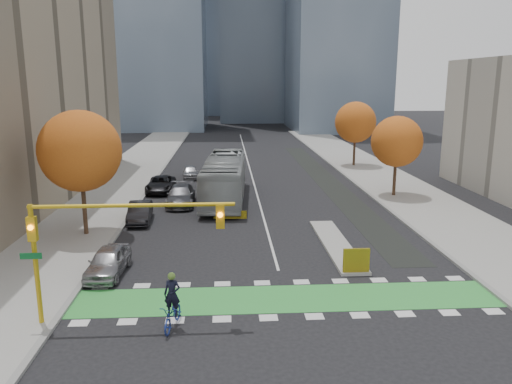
{
  "coord_description": "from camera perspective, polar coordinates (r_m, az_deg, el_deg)",
  "views": [
    {
      "loc": [
        -2.73,
        -20.1,
        9.96
      ],
      "look_at": [
        -0.84,
        11.1,
        3.0
      ],
      "focal_mm": 35.0,
      "sensor_mm": 36.0,
      "label": 1
    }
  ],
  "objects": [
    {
      "name": "parked_car_a",
      "position": [
        27.46,
        -16.55,
        -7.63
      ],
      "size": [
        1.97,
        4.38,
        1.46
      ],
      "primitive_type": "imported",
      "rotation": [
        0.0,
        0.0,
        -0.06
      ],
      "color": "gray",
      "rests_on": "ground"
    },
    {
      "name": "centre_line",
      "position": [
        60.98,
        -0.85,
        3.16
      ],
      "size": [
        0.15,
        70.0,
        0.01
      ],
      "primitive_type": "cube",
      "color": "silver",
      "rests_on": "ground"
    },
    {
      "name": "bike_crossing",
      "position": [
        23.94,
        3.48,
        -12.04
      ],
      "size": [
        20.0,
        3.0,
        0.01
      ],
      "primitive_type": "cube",
      "color": "green",
      "rests_on": "ground"
    },
    {
      "name": "sidewalk_west",
      "position": [
        42.68,
        -17.98,
        -1.46
      ],
      "size": [
        7.0,
        120.0,
        0.15
      ],
      "primitive_type": "cube",
      "color": "gray",
      "rests_on": "ground"
    },
    {
      "name": "parked_car_b",
      "position": [
        36.93,
        -13.13,
        -2.27
      ],
      "size": [
        1.8,
        4.46,
        1.44
      ],
      "primitive_type": "imported",
      "rotation": [
        0.0,
        0.0,
        0.06
      ],
      "color": "black",
      "rests_on": "ground"
    },
    {
      "name": "curb_west",
      "position": [
        41.93,
        -13.35,
        -1.43
      ],
      "size": [
        0.3,
        120.0,
        0.16
      ],
      "primitive_type": "cube",
      "color": "gray",
      "rests_on": "ground"
    },
    {
      "name": "sidewalk_east",
      "position": [
        44.37,
        18.09,
        -0.95
      ],
      "size": [
        7.0,
        120.0,
        0.15
      ],
      "primitive_type": "cube",
      "color": "gray",
      "rests_on": "ground"
    },
    {
      "name": "tree_east_far",
      "position": [
        60.24,
        11.3,
        7.82
      ],
      "size": [
        4.8,
        4.8,
        7.65
      ],
      "color": "#332114",
      "rests_on": "ground"
    },
    {
      "name": "curb_east",
      "position": [
        43.21,
        13.77,
        -1.04
      ],
      "size": [
        0.3,
        120.0,
        0.16
      ],
      "primitive_type": "cube",
      "color": "gray",
      "rests_on": "ground"
    },
    {
      "name": "parked_car_c",
      "position": [
        41.41,
        -8.6,
        -0.39
      ],
      "size": [
        2.22,
        5.42,
        1.57
      ],
      "primitive_type": "imported",
      "rotation": [
        0.0,
        0.0,
        0.0
      ],
      "color": "#545459",
      "rests_on": "ground"
    },
    {
      "name": "ground",
      "position": [
        22.6,
        3.94,
        -13.63
      ],
      "size": [
        300.0,
        300.0,
        0.0
      ],
      "primitive_type": "plane",
      "color": "black",
      "rests_on": "ground"
    },
    {
      "name": "bike_lane_paint",
      "position": [
        52.09,
        7.93,
        1.42
      ],
      "size": [
        2.5,
        50.0,
        0.01
      ],
      "primitive_type": "cube",
      "color": "black",
      "rests_on": "ground"
    },
    {
      "name": "bus",
      "position": [
        42.44,
        -3.62,
        1.57
      ],
      "size": [
        4.02,
        13.77,
        3.79
      ],
      "primitive_type": "imported",
      "rotation": [
        0.0,
        0.0,
        -0.06
      ],
      "color": "#989D9F",
      "rests_on": "ground"
    },
    {
      "name": "tree_east_near",
      "position": [
        44.89,
        15.79,
        5.57
      ],
      "size": [
        4.4,
        4.4,
        7.08
      ],
      "color": "#332114",
      "rests_on": "ground"
    },
    {
      "name": "tree_west",
      "position": [
        33.69,
        -19.46,
        4.43
      ],
      "size": [
        5.2,
        5.2,
        8.22
      ],
      "color": "#332114",
      "rests_on": "ground"
    },
    {
      "name": "median_island",
      "position": [
        31.46,
        9.12,
        -5.92
      ],
      "size": [
        1.6,
        10.0,
        0.16
      ],
      "primitive_type": "cube",
      "color": "gray",
      "rests_on": "ground"
    },
    {
      "name": "parked_car_e",
      "position": [
        52.74,
        -7.51,
        2.3
      ],
      "size": [
        1.97,
        4.05,
        1.33
      ],
      "primitive_type": "imported",
      "rotation": [
        0.0,
        0.0,
        0.1
      ],
      "color": "#A4A4A9",
      "rests_on": "ground"
    },
    {
      "name": "traffic_signal_west",
      "position": [
        21.11,
        -17.62,
        -4.35
      ],
      "size": [
        8.53,
        0.56,
        5.2
      ],
      "color": "#BF9914",
      "rests_on": "ground"
    },
    {
      "name": "cyclist",
      "position": [
        21.3,
        -9.49,
        -13.08
      ],
      "size": [
        1.11,
        2.19,
        2.41
      ],
      "rotation": [
        0.0,
        0.0,
        -0.19
      ],
      "color": "navy",
      "rests_on": "ground"
    },
    {
      "name": "hazard_board",
      "position": [
        26.82,
        11.39,
        -7.67
      ],
      "size": [
        1.4,
        0.12,
        1.3
      ],
      "primitive_type": "cube",
      "color": "yellow",
      "rests_on": "median_island"
    },
    {
      "name": "parked_car_d",
      "position": [
        46.53,
        -10.83,
        0.87
      ],
      "size": [
        2.39,
        5.16,
        1.43
      ],
      "primitive_type": "imported",
      "rotation": [
        0.0,
        0.0,
        -0.0
      ],
      "color": "black",
      "rests_on": "ground"
    }
  ]
}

